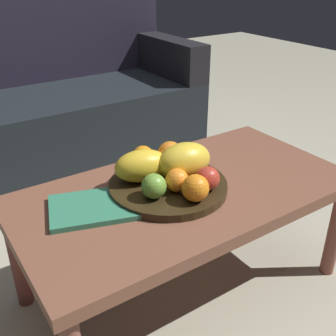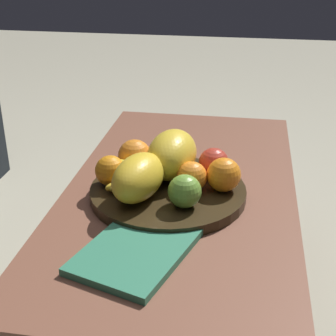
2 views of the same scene
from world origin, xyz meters
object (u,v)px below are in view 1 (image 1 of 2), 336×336
Objects in this scene: fruit_bowl at (168,186)px; orange_left at (177,180)px; orange_back at (143,157)px; melon_smaller_beside at (142,166)px; orange_right at (170,154)px; orange_front at (195,188)px; banana_bunch at (151,165)px; couch at (43,108)px; apple_left at (154,186)px; coffee_table at (185,201)px; apple_right at (207,179)px; melon_large_front at (184,161)px; magazine at (94,207)px.

orange_left is at bearing -96.20° from fruit_bowl.
fruit_bowl is 5.06× the size of orange_back.
melon_smaller_beside reaches higher than orange_right.
orange_front is 0.23m from orange_right.
orange_left reaches higher than banana_bunch.
orange_left is at bearing -90.75° from couch.
coffee_table is at bearing 11.35° from apple_left.
fruit_bowl is 0.07m from orange_left.
couch reaches higher than orange_left.
melon_smaller_beside is at bearing 109.58° from orange_front.
orange_back is (-0.01, 0.14, 0.05)m from fruit_bowl.
orange_front reaches higher than fruit_bowl.
banana_bunch is at bearing 116.47° from apple_right.
melon_large_front is 0.15m from orange_back.
coffee_table is at bearing -69.88° from orange_back.
melon_smaller_beside is 0.21m from apple_right.
coffee_table is at bearing -100.17° from orange_right.
orange_front is 1.12× the size of orange_left.
melon_smaller_beside is 0.13m from orange_left.
banana_bunch is at bearing 23.76° from melon_smaller_beside.
couch is 1.40m from orange_front.
apple_right is (0.07, 0.03, -0.00)m from orange_front.
couch is (-0.04, 1.29, -0.05)m from coffee_table.
orange_left is at bearing -1.04° from magazine.
fruit_bowl is at bearing -86.74° from orange_back.
apple_left is (-0.15, -0.15, -0.00)m from orange_right.
banana_bunch is at bearing 61.84° from apple_left.
coffee_table is 13.42× the size of orange_front.
banana_bunch is at bearing 100.67° from fruit_bowl.
fruit_bowl is at bearing -79.33° from banana_bunch.
orange_right is (0.07, 0.10, 0.05)m from fruit_bowl.
coffee_table is 4.24× the size of magazine.
couch reaches higher than orange_right.
coffee_table is 12.79× the size of orange_right.
orange_left is 0.28× the size of magazine.
apple_right is at bearing -73.37° from coffee_table.
coffee_table is at bearing 8.69° from magazine.
melon_large_front is 0.09m from orange_left.
fruit_bowl is 5.19× the size of orange_left.
fruit_bowl is 0.14m from orange_back.
couch reaches higher than orange_front.
couch is at bearing 89.25° from orange_left.
banana_bunch is 0.63× the size of magazine.
banana_bunch is at bearing -96.42° from orange_back.
melon_smaller_beside is 2.04× the size of orange_right.
fruit_bowl is at bearing -127.01° from orange_right.
couch is 1.37m from apple_right.
melon_large_front is (0.06, 0.00, 0.07)m from fruit_bowl.
orange_front is at bearing -70.42° from melon_smaller_beside.
apple_left is at bearing -136.66° from orange_right.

